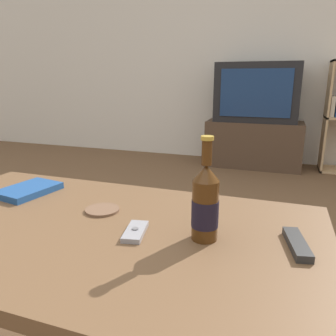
{
  "coord_description": "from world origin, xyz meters",
  "views": [
    {
      "loc": [
        0.5,
        -0.76,
        0.89
      ],
      "look_at": [
        0.12,
        0.32,
        0.58
      ],
      "focal_mm": 35.0,
      "sensor_mm": 36.0,
      "label": 1
    }
  ],
  "objects_px": {
    "tv_stand": "(253,144)",
    "television": "(257,92)",
    "beer_bottle": "(205,204)",
    "table_book": "(28,190)",
    "cell_phone": "(135,231)",
    "remote_control": "(297,244)"
  },
  "relations": [
    {
      "from": "beer_bottle",
      "to": "cell_phone",
      "type": "relative_size",
      "value": 2.19
    },
    {
      "from": "tv_stand",
      "to": "table_book",
      "type": "relative_size",
      "value": 4.18
    },
    {
      "from": "cell_phone",
      "to": "table_book",
      "type": "relative_size",
      "value": 0.55
    },
    {
      "from": "tv_stand",
      "to": "beer_bottle",
      "type": "xyz_separation_m",
      "value": [
        0.1,
        -2.71,
        0.34
      ]
    },
    {
      "from": "remote_control",
      "to": "table_book",
      "type": "height_order",
      "value": "table_book"
    },
    {
      "from": "remote_control",
      "to": "tv_stand",
      "type": "bearing_deg",
      "value": 84.87
    },
    {
      "from": "beer_bottle",
      "to": "tv_stand",
      "type": "bearing_deg",
      "value": 92.03
    },
    {
      "from": "table_book",
      "to": "television",
      "type": "bearing_deg",
      "value": 85.87
    },
    {
      "from": "beer_bottle",
      "to": "table_book",
      "type": "height_order",
      "value": "beer_bottle"
    },
    {
      "from": "tv_stand",
      "to": "table_book",
      "type": "distance_m",
      "value": 2.66
    },
    {
      "from": "television",
      "to": "tv_stand",
      "type": "bearing_deg",
      "value": 90.0
    },
    {
      "from": "beer_bottle",
      "to": "table_book",
      "type": "bearing_deg",
      "value": 168.84
    },
    {
      "from": "television",
      "to": "table_book",
      "type": "bearing_deg",
      "value": -103.26
    },
    {
      "from": "cell_phone",
      "to": "remote_control",
      "type": "xyz_separation_m",
      "value": [
        0.42,
        0.07,
        0.0
      ]
    },
    {
      "from": "television",
      "to": "cell_phone",
      "type": "distance_m",
      "value": 2.76
    },
    {
      "from": "table_book",
      "to": "tv_stand",
      "type": "bearing_deg",
      "value": 85.89
    },
    {
      "from": "beer_bottle",
      "to": "cell_phone",
      "type": "distance_m",
      "value": 0.21
    },
    {
      "from": "tv_stand",
      "to": "television",
      "type": "height_order",
      "value": "television"
    },
    {
      "from": "beer_bottle",
      "to": "cell_phone",
      "type": "xyz_separation_m",
      "value": [
        -0.18,
        -0.04,
        -0.09
      ]
    },
    {
      "from": "cell_phone",
      "to": "television",
      "type": "bearing_deg",
      "value": 77.08
    },
    {
      "from": "tv_stand",
      "to": "television",
      "type": "bearing_deg",
      "value": -90.0
    },
    {
      "from": "table_book",
      "to": "remote_control",
      "type": "bearing_deg",
      "value": 2.5
    }
  ]
}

